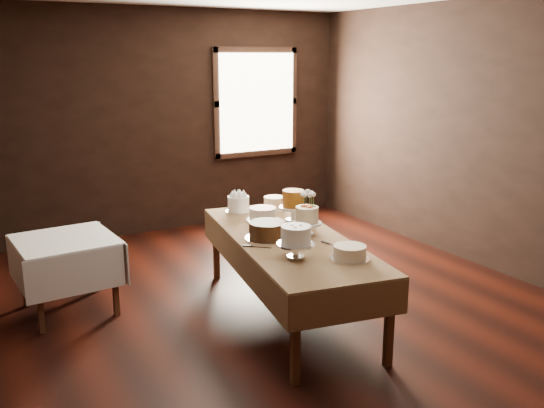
{
  "coord_description": "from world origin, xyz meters",
  "views": [
    {
      "loc": [
        -2.46,
        -4.19,
        2.22
      ],
      "look_at": [
        0.0,
        0.2,
        0.95
      ],
      "focal_mm": 39.08,
      "sensor_mm": 36.0,
      "label": 1
    }
  ],
  "objects_px": {
    "cake_server_d": "(302,226)",
    "display_table": "(289,243)",
    "cake_caramel": "(293,207)",
    "cake_swirl": "(296,243)",
    "cake_server_e": "(262,247)",
    "cake_server_c": "(272,229)",
    "cake_cream": "(350,253)",
    "cake_meringue": "(238,204)",
    "cake_server_b": "(337,246)",
    "cake_flowers": "(307,222)",
    "side_table": "(66,247)",
    "cake_server_a": "(310,245)",
    "cake_speckled": "(274,203)",
    "flower_vase": "(308,220)",
    "cake_chocolate": "(267,231)",
    "cake_lattice": "(263,215)"
  },
  "relations": [
    {
      "from": "cake_server_d",
      "to": "display_table",
      "type": "bearing_deg",
      "value": -168.63
    },
    {
      "from": "cake_caramel",
      "to": "cake_swirl",
      "type": "distance_m",
      "value": 1.04
    },
    {
      "from": "cake_server_e",
      "to": "cake_server_c",
      "type": "bearing_deg",
      "value": 95.43
    },
    {
      "from": "cake_cream",
      "to": "cake_meringue",
      "type": "bearing_deg",
      "value": 94.13
    },
    {
      "from": "cake_cream",
      "to": "cake_server_e",
      "type": "distance_m",
      "value": 0.72
    },
    {
      "from": "cake_meringue",
      "to": "cake_server_b",
      "type": "xyz_separation_m",
      "value": [
        0.21,
        -1.37,
        -0.07
      ]
    },
    {
      "from": "cake_flowers",
      "to": "cake_swirl",
      "type": "height_order",
      "value": "cake_swirl"
    },
    {
      "from": "side_table",
      "to": "cake_caramel",
      "type": "distance_m",
      "value": 2.05
    },
    {
      "from": "cake_cream",
      "to": "cake_server_a",
      "type": "distance_m",
      "value": 0.44
    },
    {
      "from": "cake_server_b",
      "to": "cake_speckled",
      "type": "bearing_deg",
      "value": 159.03
    },
    {
      "from": "cake_server_c",
      "to": "cake_swirl",
      "type": "bearing_deg",
      "value": 143.33
    },
    {
      "from": "cake_flowers",
      "to": "cake_server_c",
      "type": "bearing_deg",
      "value": 120.03
    },
    {
      "from": "side_table",
      "to": "cake_speckled",
      "type": "xyz_separation_m",
      "value": [
        2.02,
        -0.12,
        0.17
      ]
    },
    {
      "from": "cake_meringue",
      "to": "flower_vase",
      "type": "xyz_separation_m",
      "value": [
        0.33,
        -0.75,
        -0.02
      ]
    },
    {
      "from": "side_table",
      "to": "cake_server_c",
      "type": "bearing_deg",
      "value": -24.14
    },
    {
      "from": "display_table",
      "to": "cake_server_d",
      "type": "height_order",
      "value": "cake_server_d"
    },
    {
      "from": "cake_meringue",
      "to": "cake_server_e",
      "type": "distance_m",
      "value": 1.15
    },
    {
      "from": "cake_caramel",
      "to": "cake_flowers",
      "type": "bearing_deg",
      "value": -106.17
    },
    {
      "from": "cake_speckled",
      "to": "cake_server_b",
      "type": "distance_m",
      "value": 1.32
    },
    {
      "from": "cake_cream",
      "to": "cake_chocolate",
      "type": "bearing_deg",
      "value": 111.1
    },
    {
      "from": "cake_server_e",
      "to": "cake_meringue",
      "type": "bearing_deg",
      "value": 116.77
    },
    {
      "from": "cake_caramel",
      "to": "cake_server_d",
      "type": "xyz_separation_m",
      "value": [
        -0.02,
        -0.19,
        -0.13
      ]
    },
    {
      "from": "cake_server_b",
      "to": "cake_server_c",
      "type": "distance_m",
      "value": 0.72
    },
    {
      "from": "cake_chocolate",
      "to": "cake_server_e",
      "type": "bearing_deg",
      "value": -127.93
    },
    {
      "from": "cake_meringue",
      "to": "cake_server_d",
      "type": "relative_size",
      "value": 1.05
    },
    {
      "from": "side_table",
      "to": "cake_server_e",
      "type": "height_order",
      "value": "cake_server_e"
    },
    {
      "from": "cake_server_c",
      "to": "cake_speckled",
      "type": "bearing_deg",
      "value": -51.04
    },
    {
      "from": "cake_flowers",
      "to": "cake_swirl",
      "type": "relative_size",
      "value": 0.87
    },
    {
      "from": "cake_caramel",
      "to": "cake_server_e",
      "type": "xyz_separation_m",
      "value": [
        -0.63,
        -0.56,
        -0.13
      ]
    },
    {
      "from": "cake_swirl",
      "to": "cake_cream",
      "type": "distance_m",
      "value": 0.41
    },
    {
      "from": "cake_server_c",
      "to": "cake_server_d",
      "type": "height_order",
      "value": "same"
    },
    {
      "from": "cake_lattice",
      "to": "cake_flowers",
      "type": "height_order",
      "value": "cake_flowers"
    },
    {
      "from": "cake_lattice",
      "to": "flower_vase",
      "type": "relative_size",
      "value": 3.02
    },
    {
      "from": "cake_speckled",
      "to": "cake_server_c",
      "type": "bearing_deg",
      "value": -120.78
    },
    {
      "from": "cake_meringue",
      "to": "cake_cream",
      "type": "relative_size",
      "value": 0.82
    },
    {
      "from": "cake_server_c",
      "to": "side_table",
      "type": "bearing_deg",
      "value": 45.6
    },
    {
      "from": "cake_swirl",
      "to": "cake_server_e",
      "type": "height_order",
      "value": "cake_swirl"
    },
    {
      "from": "cake_swirl",
      "to": "cake_server_e",
      "type": "xyz_separation_m",
      "value": [
        -0.11,
        0.34,
        -0.11
      ]
    },
    {
      "from": "cake_server_a",
      "to": "cake_server_c",
      "type": "relative_size",
      "value": 1.0
    },
    {
      "from": "cake_chocolate",
      "to": "cake_server_b",
      "type": "distance_m",
      "value": 0.61
    },
    {
      "from": "cake_speckled",
      "to": "cake_cream",
      "type": "relative_size",
      "value": 0.93
    },
    {
      "from": "cake_flowers",
      "to": "cake_server_d",
      "type": "xyz_separation_m",
      "value": [
        0.1,
        0.24,
        -0.11
      ]
    },
    {
      "from": "cake_chocolate",
      "to": "cake_server_c",
      "type": "distance_m",
      "value": 0.3
    },
    {
      "from": "cake_server_b",
      "to": "cake_server_d",
      "type": "bearing_deg",
      "value": 159.86
    },
    {
      "from": "cake_lattice",
      "to": "cake_swirl",
      "type": "bearing_deg",
      "value": -104.96
    },
    {
      "from": "cake_cream",
      "to": "cake_server_e",
      "type": "height_order",
      "value": "cake_cream"
    },
    {
      "from": "cake_swirl",
      "to": "cake_flowers",
      "type": "bearing_deg",
      "value": 49.64
    },
    {
      "from": "cake_flowers",
      "to": "cake_lattice",
      "type": "bearing_deg",
      "value": 101.56
    },
    {
      "from": "cake_swirl",
      "to": "flower_vase",
      "type": "relative_size",
      "value": 2.65
    },
    {
      "from": "cake_chocolate",
      "to": "cake_flowers",
      "type": "bearing_deg",
      "value": -11.29
    }
  ]
}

